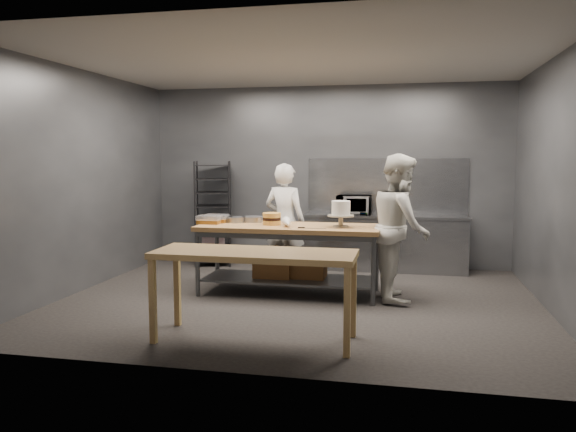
# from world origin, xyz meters

# --- Properties ---
(ground) EXTENTS (6.00, 6.00, 0.00)m
(ground) POSITION_xyz_m (0.00, 0.00, 0.00)
(ground) COLOR black
(ground) RESTS_ON ground
(back_wall) EXTENTS (6.00, 0.04, 3.00)m
(back_wall) POSITION_xyz_m (0.00, 2.50, 1.50)
(back_wall) COLOR #4C4F54
(back_wall) RESTS_ON ground
(work_table) EXTENTS (2.40, 0.90, 0.92)m
(work_table) POSITION_xyz_m (-0.20, 0.34, 0.57)
(work_table) COLOR olive
(work_table) RESTS_ON ground
(near_counter) EXTENTS (2.00, 0.70, 0.90)m
(near_counter) POSITION_xyz_m (-0.13, -1.63, 0.81)
(near_counter) COLOR #92633C
(near_counter) RESTS_ON ground
(back_counter) EXTENTS (2.60, 0.60, 0.90)m
(back_counter) POSITION_xyz_m (1.00, 2.18, 0.45)
(back_counter) COLOR slate
(back_counter) RESTS_ON ground
(splashback_panel) EXTENTS (2.60, 0.02, 0.90)m
(splashback_panel) POSITION_xyz_m (1.00, 2.48, 1.35)
(splashback_panel) COLOR slate
(splashback_panel) RESTS_ON back_counter
(speed_rack) EXTENTS (0.77, 0.80, 1.75)m
(speed_rack) POSITION_xyz_m (-1.88, 2.10, 0.86)
(speed_rack) COLOR black
(speed_rack) RESTS_ON ground
(chef_behind) EXTENTS (0.71, 0.55, 1.73)m
(chef_behind) POSITION_xyz_m (-0.42, 1.12, 0.87)
(chef_behind) COLOR white
(chef_behind) RESTS_ON ground
(chef_right) EXTENTS (0.81, 0.99, 1.86)m
(chef_right) POSITION_xyz_m (1.25, 0.34, 0.93)
(chef_right) COLOR silver
(chef_right) RESTS_ON ground
(microwave) EXTENTS (0.54, 0.37, 0.30)m
(microwave) POSITION_xyz_m (0.49, 2.18, 1.05)
(microwave) COLOR black
(microwave) RESTS_ON back_counter
(frosted_cake_stand) EXTENTS (0.34, 0.34, 0.34)m
(frosted_cake_stand) POSITION_xyz_m (0.50, 0.27, 1.14)
(frosted_cake_stand) COLOR #A59A84
(frosted_cake_stand) RESTS_ON work_table
(layer_cake) EXTENTS (0.24, 0.24, 0.16)m
(layer_cake) POSITION_xyz_m (-0.43, 0.34, 1.00)
(layer_cake) COLOR gold
(layer_cake) RESTS_ON work_table
(cake_pans) EXTENTS (0.70, 0.37, 0.07)m
(cake_pans) POSITION_xyz_m (-0.97, 0.56, 0.96)
(cake_pans) COLOR gray
(cake_pans) RESTS_ON work_table
(piping_bag) EXTENTS (0.22, 0.40, 0.12)m
(piping_bag) POSITION_xyz_m (-0.16, 0.09, 0.98)
(piping_bag) COLOR white
(piping_bag) RESTS_ON work_table
(offset_spatula) EXTENTS (0.36, 0.02, 0.02)m
(offset_spatula) POSITION_xyz_m (0.11, 0.06, 0.93)
(offset_spatula) COLOR slate
(offset_spatula) RESTS_ON work_table
(pastry_clamshells) EXTENTS (0.35, 0.38, 0.11)m
(pastry_clamshells) POSITION_xyz_m (-1.27, 0.37, 0.98)
(pastry_clamshells) COLOR #95601D
(pastry_clamshells) RESTS_ON work_table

